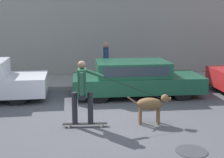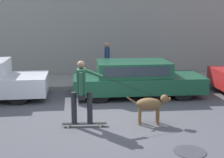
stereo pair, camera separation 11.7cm
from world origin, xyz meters
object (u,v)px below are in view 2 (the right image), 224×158
Objects in this scene: dog at (151,105)px; pedestrian_with_bag at (107,60)px; skateboarder at (82,90)px; parked_car_1 at (136,79)px.

pedestrian_with_bag reaches higher than dog.
skateboarder is at bearing 80.72° from pedestrian_with_bag.
skateboarder is at bearing -122.77° from parked_car_1.
parked_car_1 is at bearing 119.11° from pedestrian_with_bag.
pedestrian_with_bag is at bearing 116.27° from parked_car_1.
skateboarder is (-1.87, -2.87, 0.34)m from parked_car_1.
dog is at bearing 4.48° from skateboarder.
parked_car_1 is at bearing 60.38° from skateboarder.
parked_car_1 is 2.85m from dog.
skateboarder is (-1.72, -0.03, 0.43)m from dog.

